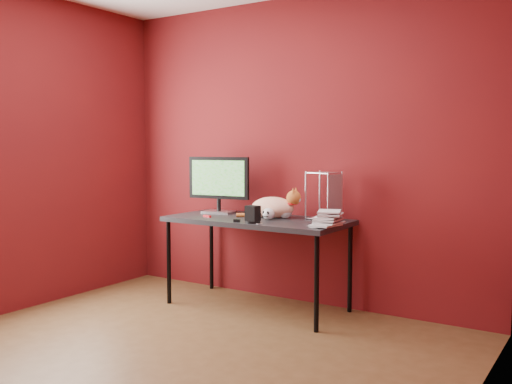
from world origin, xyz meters
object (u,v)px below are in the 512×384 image
Objects in this scene: cat at (273,207)px; speaker at (253,215)px; desk at (257,224)px; book_stack at (319,136)px; monitor at (219,182)px; skull_mug at (268,214)px.

speaker is at bearing -91.65° from cat.
book_stack reaches higher than desk.
speaker is at bearing -165.66° from book_stack.
cat is (0.57, -0.01, -0.19)m from monitor.
book_stack is (0.49, -0.09, 0.62)m from skull_mug.
cat reaches higher than desk.
monitor is at bearing 172.37° from cat.
monitor reaches higher than cat.
desk is 0.17m from skull_mug.
cat is at bearing 107.28° from skull_mug.
desk is 0.20m from cat.
book_stack is at bearing 17.52° from speaker.
desk is at bearing -22.06° from monitor.
cat is 0.36m from speaker.
monitor is 4.28× the size of speaker.
monitor is 0.67m from skull_mug.
speaker is 0.10× the size of book_stack.
desk is 2.81× the size of cat.
skull_mug is 0.22m from speaker.
desk is 0.58m from monitor.
speaker is at bearing -89.79° from skull_mug.
speaker is 0.79m from book_stack.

